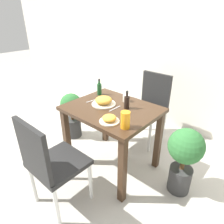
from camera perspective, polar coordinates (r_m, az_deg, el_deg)
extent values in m
plane|color=#B7B2A8|center=(2.40, 0.00, -14.53)|extent=(16.00, 16.00, 0.00)
cube|color=beige|center=(2.92, 18.25, 19.99)|extent=(8.00, 0.05, 2.60)
cube|color=#3D2819|center=(2.00, 0.00, 0.82)|extent=(0.88, 0.72, 0.04)
cube|color=#3D2819|center=(2.27, -12.78, -7.17)|extent=(0.06, 0.06, 0.69)
cube|color=#3D2819|center=(1.81, 2.98, -16.59)|extent=(0.06, 0.06, 0.69)
cube|color=#3D2819|center=(2.61, -1.98, -1.62)|extent=(0.06, 0.06, 0.69)
cube|color=#3D2819|center=(2.22, 13.06, -7.94)|extent=(0.06, 0.06, 0.69)
cube|color=black|center=(1.80, -14.93, -13.91)|extent=(0.42, 0.42, 0.04)
cube|color=black|center=(1.59, -21.67, -10.32)|extent=(0.40, 0.04, 0.44)
cylinder|color=white|center=(1.93, -6.22, -19.08)|extent=(0.03, 0.03, 0.42)
cylinder|color=white|center=(2.14, -13.02, -14.13)|extent=(0.03, 0.03, 0.42)
cylinder|color=white|center=(1.79, -15.50, -24.79)|extent=(0.03, 0.03, 0.42)
cylinder|color=white|center=(2.02, -21.61, -18.60)|extent=(0.03, 0.03, 0.42)
cube|color=black|center=(2.61, 9.84, 0.24)|extent=(0.42, 0.42, 0.04)
cube|color=black|center=(2.67, 12.46, 6.24)|extent=(0.40, 0.04, 0.44)
cylinder|color=white|center=(2.67, 4.12, -4.29)|extent=(0.03, 0.03, 0.42)
cylinder|color=white|center=(2.51, 10.69, -7.04)|extent=(0.03, 0.03, 0.42)
cylinder|color=white|center=(2.93, 8.42, -1.52)|extent=(0.03, 0.03, 0.42)
cylinder|color=white|center=(2.78, 14.59, -3.81)|extent=(0.03, 0.03, 0.42)
cylinder|color=beige|center=(2.06, -2.42, 2.32)|extent=(0.25, 0.25, 0.01)
ellipsoid|color=gold|center=(2.05, -2.44, 3.42)|extent=(0.17, 0.17, 0.07)
cylinder|color=beige|center=(1.74, -0.76, -2.66)|extent=(0.18, 0.18, 0.01)
ellipsoid|color=gold|center=(1.72, -0.77, -1.71)|extent=(0.12, 0.12, 0.05)
cylinder|color=silver|center=(2.13, 4.04, 3.95)|extent=(0.07, 0.07, 0.07)
cylinder|color=orange|center=(1.62, 3.83, -2.29)|extent=(0.08, 0.08, 0.15)
cylinder|color=#194C23|center=(2.30, -3.64, 6.48)|extent=(0.05, 0.05, 0.13)
cylinder|color=#194C23|center=(2.27, -3.70, 8.42)|extent=(0.02, 0.02, 0.04)
sphere|color=black|center=(2.26, -3.72, 9.15)|extent=(0.03, 0.03, 0.03)
cylinder|color=black|center=(1.96, 4.23, 2.70)|extent=(0.05, 0.05, 0.13)
cylinder|color=black|center=(1.92, 4.31, 4.93)|extent=(0.02, 0.02, 0.04)
sphere|color=black|center=(1.91, 4.34, 5.78)|extent=(0.03, 0.03, 0.03)
cube|color=silver|center=(2.16, -5.38, 3.35)|extent=(0.04, 0.18, 0.00)
cube|color=silver|center=(1.97, 0.84, 1.00)|extent=(0.01, 0.16, 0.00)
cylinder|color=#333333|center=(2.86, -10.96, -4.30)|extent=(0.22, 0.22, 0.26)
cylinder|color=brown|center=(2.77, -11.27, -1.22)|extent=(0.04, 0.04, 0.09)
sphere|color=#2D6B33|center=(2.69, -11.62, 2.26)|extent=(0.29, 0.29, 0.29)
cylinder|color=#333333|center=(2.15, 18.71, -17.62)|extent=(0.21, 0.21, 0.27)
cylinder|color=brown|center=(2.03, 19.48, -13.93)|extent=(0.04, 0.04, 0.10)
sphere|color=#2D6B33|center=(1.90, 20.44, -9.11)|extent=(0.32, 0.32, 0.32)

